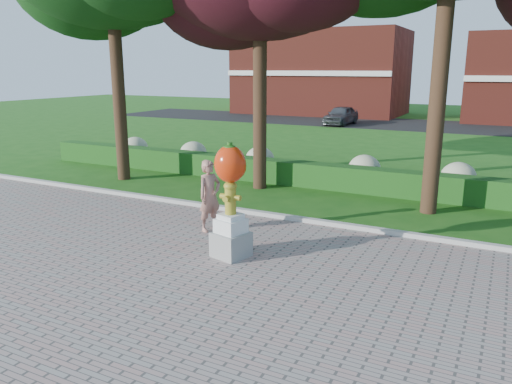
# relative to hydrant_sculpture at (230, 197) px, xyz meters

# --- Properties ---
(ground) EXTENTS (100.00, 100.00, 0.00)m
(ground) POSITION_rel_hydrant_sculpture_xyz_m (-0.32, -0.02, -1.32)
(ground) COLOR #1C5214
(ground) RESTS_ON ground
(walkway) EXTENTS (40.00, 14.00, 0.04)m
(walkway) POSITION_rel_hydrant_sculpture_xyz_m (-0.32, -4.02, -1.30)
(walkway) COLOR gray
(walkway) RESTS_ON ground
(curb) EXTENTS (40.00, 0.18, 0.15)m
(curb) POSITION_rel_hydrant_sculpture_xyz_m (-0.32, 2.98, -1.25)
(curb) COLOR #ADADA5
(curb) RESTS_ON ground
(lawn_hedge) EXTENTS (24.00, 0.70, 0.80)m
(lawn_hedge) POSITION_rel_hydrant_sculpture_xyz_m (-0.32, 6.98, -0.92)
(lawn_hedge) COLOR #1C4B15
(lawn_hedge) RESTS_ON ground
(hydrangea_row) EXTENTS (20.10, 1.10, 0.99)m
(hydrangea_row) POSITION_rel_hydrant_sculpture_xyz_m (0.25, 7.98, -0.77)
(hydrangea_row) COLOR #A1AA82
(hydrangea_row) RESTS_ON ground
(street) EXTENTS (50.00, 8.00, 0.02)m
(street) POSITION_rel_hydrant_sculpture_xyz_m (-0.32, 27.98, -1.31)
(street) COLOR black
(street) RESTS_ON ground
(building_left) EXTENTS (14.00, 8.00, 7.00)m
(building_left) POSITION_rel_hydrant_sculpture_xyz_m (-10.32, 33.98, 2.18)
(building_left) COLOR maroon
(building_left) RESTS_ON ground
(hydrant_sculpture) EXTENTS (0.80, 0.80, 2.43)m
(hydrant_sculpture) POSITION_rel_hydrant_sculpture_xyz_m (0.00, 0.00, 0.00)
(hydrant_sculpture) COLOR gray
(hydrant_sculpture) RESTS_ON walkway
(woman) EXTENTS (0.60, 0.74, 1.75)m
(woman) POSITION_rel_hydrant_sculpture_xyz_m (-1.32, 1.28, -0.41)
(woman) COLOR #A66F5F
(woman) RESTS_ON walkway
(parked_car) EXTENTS (1.76, 3.95, 1.32)m
(parked_car) POSITION_rel_hydrant_sculpture_xyz_m (-5.77, 25.61, -0.65)
(parked_car) COLOR #3C3F44
(parked_car) RESTS_ON street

